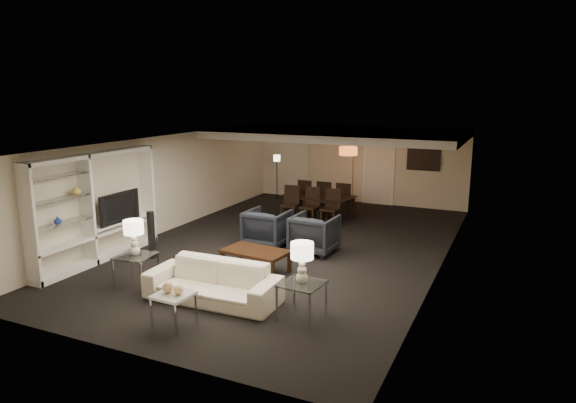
% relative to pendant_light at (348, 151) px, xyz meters
% --- Properties ---
extents(floor, '(11.00, 11.00, 0.00)m').
position_rel_pendant_light_xyz_m(floor, '(-0.30, -3.50, -1.92)').
color(floor, black).
rests_on(floor, ground).
extents(ceiling, '(7.00, 11.00, 0.02)m').
position_rel_pendant_light_xyz_m(ceiling, '(-0.30, -3.50, 0.58)').
color(ceiling, silver).
rests_on(ceiling, ground).
extents(wall_back, '(7.00, 0.02, 2.50)m').
position_rel_pendant_light_xyz_m(wall_back, '(-0.30, 2.00, -0.67)').
color(wall_back, beige).
rests_on(wall_back, ground).
extents(wall_front, '(7.00, 0.02, 2.50)m').
position_rel_pendant_light_xyz_m(wall_front, '(-0.30, -9.00, -0.67)').
color(wall_front, beige).
rests_on(wall_front, ground).
extents(wall_left, '(0.02, 11.00, 2.50)m').
position_rel_pendant_light_xyz_m(wall_left, '(-3.80, -3.50, -0.67)').
color(wall_left, beige).
rests_on(wall_left, ground).
extents(wall_right, '(0.02, 11.00, 2.50)m').
position_rel_pendant_light_xyz_m(wall_right, '(3.20, -3.50, -0.67)').
color(wall_right, beige).
rests_on(wall_right, ground).
extents(ceiling_soffit, '(7.00, 4.00, 0.20)m').
position_rel_pendant_light_xyz_m(ceiling_soffit, '(-0.30, 0.00, 0.48)').
color(ceiling_soffit, silver).
rests_on(ceiling_soffit, ceiling).
extents(curtains, '(1.50, 0.12, 2.40)m').
position_rel_pendant_light_xyz_m(curtains, '(-1.20, 1.92, -0.72)').
color(curtains, beige).
rests_on(curtains, wall_back).
extents(door, '(0.90, 0.05, 2.10)m').
position_rel_pendant_light_xyz_m(door, '(0.40, 1.97, -0.87)').
color(door, silver).
rests_on(door, wall_back).
extents(painting, '(0.95, 0.04, 0.65)m').
position_rel_pendant_light_xyz_m(painting, '(1.80, 1.96, -0.37)').
color(painting, '#142D38').
rests_on(painting, wall_back).
extents(media_unit, '(0.38, 3.40, 2.35)m').
position_rel_pendant_light_xyz_m(media_unit, '(-3.61, -6.10, -0.74)').
color(media_unit, white).
rests_on(media_unit, wall_left).
extents(pendant_light, '(0.52, 0.52, 0.24)m').
position_rel_pendant_light_xyz_m(pendant_light, '(0.00, 0.00, 0.00)').
color(pendant_light, '#D8591E').
rests_on(pendant_light, ceiling_soffit).
extents(sofa, '(2.40, 0.99, 0.69)m').
position_rel_pendant_light_xyz_m(sofa, '(-0.18, -6.93, -1.57)').
color(sofa, beige).
rests_on(sofa, floor).
extents(coffee_table, '(1.38, 0.90, 0.47)m').
position_rel_pendant_light_xyz_m(coffee_table, '(-0.18, -5.33, -1.69)').
color(coffee_table, black).
rests_on(coffee_table, floor).
extents(armchair_left, '(0.95, 0.98, 0.88)m').
position_rel_pendant_light_xyz_m(armchair_left, '(-0.78, -3.63, -1.48)').
color(armchair_left, black).
rests_on(armchair_left, floor).
extents(armchair_right, '(0.98, 1.01, 0.88)m').
position_rel_pendant_light_xyz_m(armchair_right, '(0.42, -3.63, -1.48)').
color(armchair_right, black).
rests_on(armchair_right, floor).
extents(side_table_left, '(0.73, 0.73, 0.61)m').
position_rel_pendant_light_xyz_m(side_table_left, '(-1.88, -6.93, -1.62)').
color(side_table_left, silver).
rests_on(side_table_left, floor).
extents(side_table_right, '(0.70, 0.70, 0.61)m').
position_rel_pendant_light_xyz_m(side_table_right, '(1.52, -6.93, -1.62)').
color(side_table_right, white).
rests_on(side_table_right, floor).
extents(table_lamp_left, '(0.40, 0.40, 0.67)m').
position_rel_pendant_light_xyz_m(table_lamp_left, '(-1.88, -6.93, -0.98)').
color(table_lamp_left, beige).
rests_on(table_lamp_left, side_table_left).
extents(table_lamp_right, '(0.37, 0.37, 0.67)m').
position_rel_pendant_light_xyz_m(table_lamp_right, '(1.52, -6.93, -0.98)').
color(table_lamp_right, beige).
rests_on(table_lamp_right, side_table_right).
extents(marble_table, '(0.57, 0.57, 0.54)m').
position_rel_pendant_light_xyz_m(marble_table, '(-0.18, -8.03, -1.65)').
color(marble_table, silver).
rests_on(marble_table, floor).
extents(gold_gourd_a, '(0.17, 0.17, 0.17)m').
position_rel_pendant_light_xyz_m(gold_gourd_a, '(-0.28, -8.03, -1.29)').
color(gold_gourd_a, tan).
rests_on(gold_gourd_a, marble_table).
extents(gold_gourd_b, '(0.15, 0.15, 0.15)m').
position_rel_pendant_light_xyz_m(gold_gourd_b, '(-0.08, -8.03, -1.30)').
color(gold_gourd_b, '#F0C27F').
rests_on(gold_gourd_b, marble_table).
extents(television, '(1.18, 0.15, 0.68)m').
position_rel_pendant_light_xyz_m(television, '(-3.58, -5.57, -0.83)').
color(television, black).
rests_on(television, media_unit).
extents(vase_blue, '(0.16, 0.16, 0.16)m').
position_rel_pendant_light_xyz_m(vase_blue, '(-3.61, -7.12, -0.78)').
color(vase_blue, navy).
rests_on(vase_blue, media_unit).
extents(vase_amber, '(0.17, 0.17, 0.18)m').
position_rel_pendant_light_xyz_m(vase_amber, '(-3.61, -6.60, -0.27)').
color(vase_amber, gold).
rests_on(vase_amber, media_unit).
extents(floor_speaker, '(0.14, 0.14, 1.06)m').
position_rel_pendant_light_xyz_m(floor_speaker, '(-2.68, -5.50, -1.39)').
color(floor_speaker, black).
rests_on(floor_speaker, floor).
extents(dining_table, '(2.06, 1.32, 0.68)m').
position_rel_pendant_light_xyz_m(dining_table, '(-0.64, -0.68, -1.58)').
color(dining_table, black).
rests_on(dining_table, floor).
extents(chair_nl, '(0.51, 0.51, 1.01)m').
position_rel_pendant_light_xyz_m(chair_nl, '(-1.24, -1.33, -1.41)').
color(chair_nl, black).
rests_on(chair_nl, floor).
extents(chair_nm, '(0.50, 0.50, 1.01)m').
position_rel_pendant_light_xyz_m(chair_nm, '(-0.64, -1.33, -1.41)').
color(chair_nm, black).
rests_on(chair_nm, floor).
extents(chair_nr, '(0.51, 0.51, 1.01)m').
position_rel_pendant_light_xyz_m(chair_nr, '(-0.04, -1.33, -1.41)').
color(chair_nr, black).
rests_on(chair_nr, floor).
extents(chair_fl, '(0.51, 0.51, 1.01)m').
position_rel_pendant_light_xyz_m(chair_fl, '(-1.24, -0.03, -1.41)').
color(chair_fl, black).
rests_on(chair_fl, floor).
extents(chair_fm, '(0.47, 0.47, 1.01)m').
position_rel_pendant_light_xyz_m(chair_fm, '(-0.64, -0.03, -1.41)').
color(chair_fm, black).
rests_on(chair_fm, floor).
extents(chair_fr, '(0.48, 0.48, 1.01)m').
position_rel_pendant_light_xyz_m(chair_fr, '(-0.04, -0.03, -1.41)').
color(chair_fr, black).
rests_on(chair_fr, floor).
extents(floor_lamp, '(0.29, 0.29, 1.54)m').
position_rel_pendant_light_xyz_m(floor_lamp, '(-2.79, 1.03, -1.15)').
color(floor_lamp, black).
rests_on(floor_lamp, floor).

